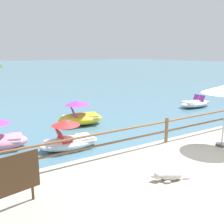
{
  "coord_description": "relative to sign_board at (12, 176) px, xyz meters",
  "views": [
    {
      "loc": [
        -6.34,
        -4.93,
        3.65
      ],
      "look_at": [
        -0.28,
        5.0,
        0.9
      ],
      "focal_mm": 39.75,
      "sensor_mm": 36.0,
      "label": 1
    }
  ],
  "objects": [
    {
      "name": "dog_resting",
      "position": [
        3.67,
        -0.88,
        -0.61
      ],
      "size": [
        1.01,
        0.53,
        0.26
      ],
      "color": "beige",
      "rests_on": "promenade_dock"
    },
    {
      "name": "dock_railing",
      "position": [
        5.64,
        1.29,
        -0.14
      ],
      "size": [
        23.92,
        0.12,
        0.95
      ],
      "color": "brown",
      "rests_on": "promenade_dock"
    },
    {
      "name": "pedal_boat_5",
      "position": [
        2.66,
        3.54,
        -0.75
      ],
      "size": [
        2.4,
        1.31,
        1.18
      ],
      "color": "white",
      "rests_on": "ground"
    },
    {
      "name": "sign_board",
      "position": [
        0.0,
        0.0,
        0.0
      ],
      "size": [
        1.17,
        0.25,
        1.19
      ],
      "color": "silver",
      "rests_on": "promenade_dock"
    },
    {
      "name": "ground_plane",
      "position": [
        5.64,
        39.74,
        -1.13
      ],
      "size": [
        200.0,
        200.0,
        0.0
      ],
      "primitive_type": "plane",
      "color": "#477084"
    },
    {
      "name": "pedal_boat_2",
      "position": [
        13.09,
        6.29,
        -0.87
      ],
      "size": [
        2.59,
        1.18,
        0.83
      ],
      "color": "white",
      "rests_on": "ground"
    },
    {
      "name": "pedal_boat_0",
      "position": [
        4.44,
        6.44,
        -0.69
      ],
      "size": [
        2.59,
        1.9,
        1.28
      ],
      "color": "yellow",
      "rests_on": "ground"
    }
  ]
}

